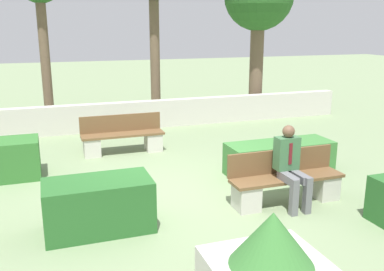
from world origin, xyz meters
The scene contains 8 objects.
ground_plane centered at (0.00, 0.00, 0.00)m, with size 60.00×60.00×0.00m, color gray.
perimeter_wall centered at (0.00, 5.10, 0.39)m, with size 13.88×0.30×0.78m.
bench_front centered at (1.63, -0.95, 0.34)m, with size 1.95×0.48×0.87m.
bench_left_side centered at (-0.40, 2.82, 0.34)m, with size 1.89×0.49×0.87m.
person_seated_man centered at (1.61, -1.09, 0.74)m, with size 0.38×0.63×1.33m.
hedge_block_near_left centered at (2.29, 0.38, 0.32)m, with size 2.15×0.75×0.63m.
hedge_block_mid_right centered at (-1.42, -0.93, 0.38)m, with size 1.51×0.79×0.75m.
hedge_block_far_left centered at (-2.77, 1.85, 0.38)m, with size 1.11×0.82×0.75m.
Camera 1 is at (-2.03, -6.72, 2.87)m, focal length 40.00 mm.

